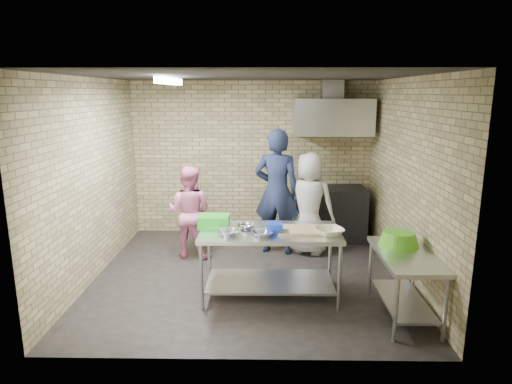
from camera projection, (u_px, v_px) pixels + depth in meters
floor at (249, 275)px, 6.18m from camera, size 4.20×4.20×0.00m
ceiling at (248, 76)px, 5.59m from camera, size 4.20×4.20×0.00m
back_wall at (252, 159)px, 7.83m from camera, size 4.20×0.06×2.70m
front_wall at (241, 224)px, 3.93m from camera, size 4.20×0.06×2.70m
left_wall at (92, 180)px, 5.92m from camera, size 0.06×4.00×2.70m
right_wall at (406, 181)px, 5.85m from camera, size 0.06×4.00×2.70m
prep_table at (270, 263)px, 5.49m from camera, size 1.70×0.85×0.85m
side_counter at (404, 285)px, 5.00m from camera, size 0.60×1.20×0.75m
stove at (329, 213)px, 7.67m from camera, size 1.20×0.70×0.90m
range_hood at (332, 117)px, 7.35m from camera, size 1.30×0.60×0.60m
hood_duct at (332, 89)px, 7.40m from camera, size 0.35×0.30×0.30m
wall_shelf at (348, 127)px, 7.57m from camera, size 0.80×0.20×0.04m
fluorescent_fixture at (169, 81)px, 5.62m from camera, size 0.10×1.25×0.08m
green_crate at (214, 221)px, 5.50m from camera, size 0.38×0.28×0.15m
blue_tub at (274, 228)px, 5.28m from camera, size 0.19×0.19×0.12m
cutting_board at (299, 230)px, 5.36m from camera, size 0.52×0.40×0.03m
mixing_bowl_a at (228, 233)px, 5.20m from camera, size 0.33×0.33×0.07m
mixing_bowl_b at (246, 227)px, 5.44m from camera, size 0.26×0.26×0.06m
mixing_bowl_c at (262, 234)px, 5.17m from camera, size 0.31×0.31×0.06m
ceramic_bowl at (329, 231)px, 5.23m from camera, size 0.41×0.41×0.08m
green_basin at (399, 239)px, 5.14m from camera, size 0.46×0.46×0.17m
bottle_red at (334, 120)px, 7.55m from camera, size 0.07×0.07×0.18m
bottle_green at (357, 121)px, 7.55m from camera, size 0.06×0.06×0.15m
man_navy at (277, 192)px, 6.88m from camera, size 0.81×0.62×1.97m
woman_pink at (189, 212)px, 6.76m from camera, size 0.79×0.68×1.42m
woman_white at (309, 203)px, 6.89m from camera, size 0.92×0.77×1.61m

